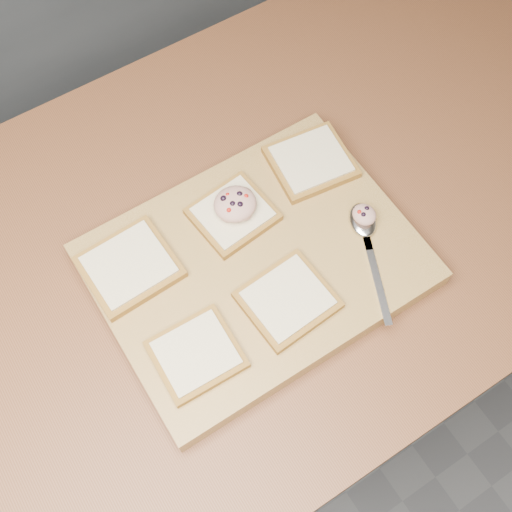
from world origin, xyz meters
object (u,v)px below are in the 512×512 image
at_px(cutting_board, 256,265).
at_px(bread_far_center, 233,214).
at_px(tuna_salad_dollop, 235,204).
at_px(spoon, 365,229).

xyz_separation_m(cutting_board, bread_far_center, (0.01, 0.08, 0.03)).
height_order(bread_far_center, tuna_salad_dollop, tuna_salad_dollop).
xyz_separation_m(tuna_salad_dollop, spoon, (0.15, -0.13, -0.03)).
relative_size(tuna_salad_dollop, spoon, 0.34).
bearing_deg(bread_far_center, cutting_board, -96.70).
distance_m(bread_far_center, spoon, 0.20).
xyz_separation_m(cutting_board, spoon, (0.16, -0.05, 0.02)).
xyz_separation_m(bread_far_center, tuna_salad_dollop, (0.01, 0.00, 0.02)).
bearing_deg(bread_far_center, spoon, -39.48).
bearing_deg(spoon, cutting_board, 163.95).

